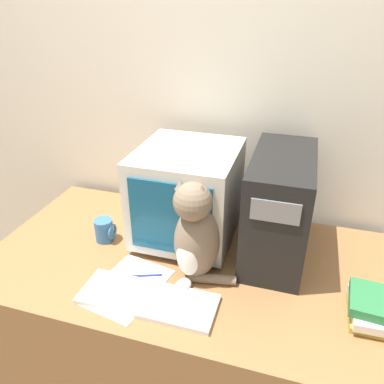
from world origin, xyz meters
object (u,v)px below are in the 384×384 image
book_stack (372,308)px  pen (142,276)px  cat (196,236)px  mug (105,230)px  crt_monitor (187,194)px  keyboard (148,299)px  computer_tower (279,206)px

book_stack → pen: (-0.77, -0.03, -0.04)m
cat → mug: bearing=178.5°
mug → book_stack: bearing=-7.8°
pen → mug: size_ratio=1.47×
book_stack → mug: 1.01m
crt_monitor → mug: bearing=-158.0°
keyboard → pen: 0.13m
keyboard → book_stack: bearing=11.2°
crt_monitor → book_stack: (0.69, -0.27, -0.16)m
cat → book_stack: size_ratio=2.02×
keyboard → mug: bearing=137.8°
keyboard → book_stack: 0.71m
crt_monitor → mug: crt_monitor is taller
book_stack → computer_tower: bearing=140.9°
cat → mug: cat is taller
pen → mug: bearing=144.4°
crt_monitor → computer_tower: bearing=0.3°
cat → pen: 0.26m
computer_tower → keyboard: (-0.37, -0.41, -0.19)m
keyboard → mug: 0.41m
crt_monitor → cat: size_ratio=1.08×
pen → mug: 0.29m
crt_monitor → keyboard: crt_monitor is taller
computer_tower → keyboard: bearing=-132.3°
computer_tower → crt_monitor: bearing=-179.7°
computer_tower → book_stack: size_ratio=2.47×
pen → book_stack: bearing=2.3°
crt_monitor → computer_tower: size_ratio=0.88×
pen → cat: bearing=19.3°
mug → crt_monitor: bearing=22.0°
crt_monitor → pen: bearing=-105.2°
pen → computer_tower: bearing=34.3°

